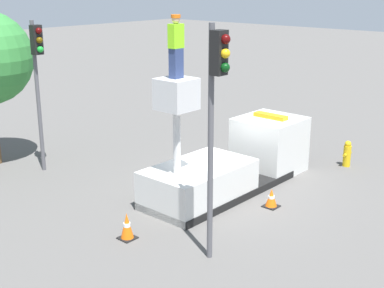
{
  "coord_description": "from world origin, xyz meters",
  "views": [
    {
      "loc": [
        -12.84,
        -10.23,
        6.68
      ],
      "look_at": [
        -2.79,
        -1.25,
        2.56
      ],
      "focal_mm": 50.0,
      "sensor_mm": 36.0,
      "label": 1
    }
  ],
  "objects": [
    {
      "name": "traffic_light_across",
      "position": [
        -2.61,
        6.09,
        3.82
      ],
      "size": [
        0.34,
        0.57,
        5.41
      ],
      "color": "#515156",
      "rests_on": "ground"
    },
    {
      "name": "bucket_truck",
      "position": [
        0.64,
        0.0,
        0.83
      ],
      "size": [
        6.75,
        2.15,
        4.07
      ],
      "color": "black",
      "rests_on": "ground"
    },
    {
      "name": "ground_plane",
      "position": [
        0.0,
        0.0,
        0.0
      ],
      "size": [
        120.0,
        120.0,
        0.0
      ],
      "primitive_type": "plane",
      "color": "#565451"
    },
    {
      "name": "worker",
      "position": [
        -2.05,
        0.0,
        4.94
      ],
      "size": [
        0.4,
        0.26,
        1.75
      ],
      "color": "navy",
      "rests_on": "bucket_truck"
    },
    {
      "name": "traffic_cone_curbside",
      "position": [
        0.14,
        -1.92,
        0.27
      ],
      "size": [
        0.45,
        0.45,
        0.58
      ],
      "color": "black",
      "rests_on": "ground"
    },
    {
      "name": "traffic_light_pole",
      "position": [
        -3.53,
        -2.64,
        4.09
      ],
      "size": [
        0.34,
        0.57,
        5.8
      ],
      "color": "#515156",
      "rests_on": "ground"
    },
    {
      "name": "fire_hydrant",
      "position": [
        5.21,
        -1.91,
        0.48
      ],
      "size": [
        0.52,
        0.28,
        0.99
      ],
      "color": "gold",
      "rests_on": "ground"
    },
    {
      "name": "traffic_cone_rear",
      "position": [
        -4.24,
        -0.2,
        0.35
      ],
      "size": [
        0.44,
        0.44,
        0.74
      ],
      "color": "black",
      "rests_on": "ground"
    }
  ]
}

